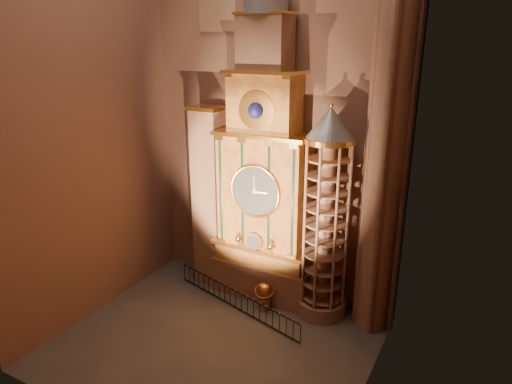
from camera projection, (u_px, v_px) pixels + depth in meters
The scene contains 10 objects.
floor at pixel (215, 342), 21.42m from camera, with size 14.00×14.00×0.00m, color #383330.
wall_back at pixel (274, 92), 22.98m from camera, with size 22.00×22.00×0.00m, color brown.
wall_left at pixel (81, 96), 21.09m from camera, with size 22.00×22.00×0.00m, color brown.
wall_right at pixel (387, 120), 14.82m from camera, with size 22.00×22.00×0.00m, color brown.
astronomical_clock at pixel (264, 179), 23.47m from camera, with size 5.60×2.41×16.70m.
portrait_tower at pixel (210, 197), 25.49m from camera, with size 1.80×1.60×10.20m.
stair_turret at pixel (326, 218), 22.13m from camera, with size 2.50×2.50×10.80m.
gothic_pier at pixel (392, 101), 19.41m from camera, with size 2.04×2.04×22.00m.
celestial_globe at pixel (264, 293), 23.81m from camera, with size 1.31×1.28×1.50m.
iron_railing at pixel (236, 300), 23.88m from camera, with size 8.34×2.37×1.04m.
Camera 1 is at (10.24, -15.07, 13.43)m, focal length 32.00 mm.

